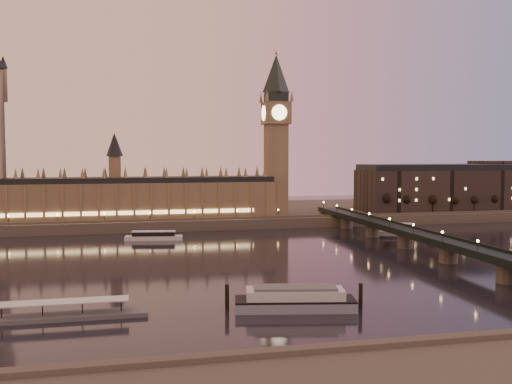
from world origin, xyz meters
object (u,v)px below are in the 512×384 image
Objects in this scene: cruise_boat_b at (396,228)px; pontoon_pier at (66,314)px; cruise_boat_a at (154,236)px; moored_barge at (295,299)px.

cruise_boat_b is 0.63× the size of pontoon_pier.
moored_barge is at bearing -67.77° from cruise_boat_a.
cruise_boat_b is at bearing 39.87° from pontoon_pier.
cruise_boat_a is 1.09× the size of cruise_boat_b.
moored_barge reaches higher than cruise_boat_a.
cruise_boat_b reaches higher than cruise_boat_a.
pontoon_pier is at bearing -174.12° from moored_barge.
pontoon_pier is at bearing -114.17° from cruise_boat_b.
cruise_boat_b is at bearing 9.55° from cruise_boat_a.
moored_barge is at bearing -99.55° from cruise_boat_b.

